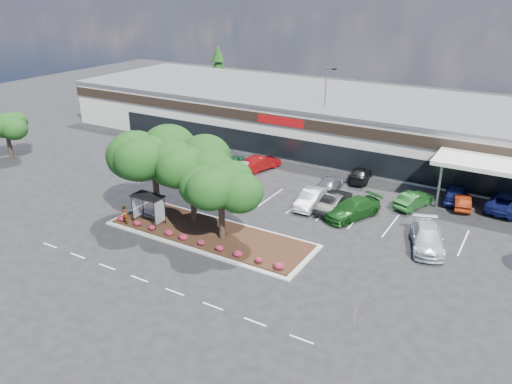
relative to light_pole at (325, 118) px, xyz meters
The scene contains 30 objects.
ground 28.48m from the light_pole, 85.37° to the right, with size 160.00×160.00×0.00m, color black.
retail_store 6.57m from the light_pole, 68.53° to the left, with size 80.40×25.20×6.25m.
landscape_island 24.43m from the light_pole, 89.36° to the right, with size 18.00×6.00×0.26m.
lane_markings 18.32m from the light_pole, 83.09° to the right, with size 33.12×20.06×0.01m.
shrub_row 26.43m from the light_pole, 89.41° to the right, with size 17.00×0.80×0.50m, color maroon, non-canonical shape.
bus_shelter 25.69m from the light_pole, 101.81° to the right, with size 2.75×1.55×2.59m.
island_tree_west 24.18m from the light_pole, 103.72° to the right, with size 7.20×7.20×7.89m, color #0E3810, non-canonical shape.
island_tree_mid 22.91m from the light_pole, 95.60° to the right, with size 6.60×6.60×7.32m, color #0E3810, non-canonical shape.
island_tree_east 24.38m from the light_pole, 85.84° to the right, with size 5.80×5.80×6.50m, color #0E3810, non-canonical shape.
tree_west_far 37.55m from the light_pole, 147.80° to the right, with size 4.80×4.80×5.61m, color #0E3810, non-canonical shape.
conifer_north_west 33.07m from the light_pole, 146.99° to the left, with size 4.40×4.40×10.00m, color #0E3810.
person_waiting 27.43m from the light_pole, 104.82° to the right, with size 0.61×0.40×1.67m, color #594C47.
light_pole is the anchor object (origin of this frame).
survey_stake 32.81m from the light_pole, 62.90° to the right, with size 0.08×0.14×1.11m.
car_0 20.53m from the light_pole, 134.63° to the right, with size 2.74×5.95×1.65m, color #8F1605.
car_1 18.18m from the light_pole, 127.51° to the right, with size 2.02×5.03×1.71m, color navy.
car_2 15.37m from the light_pole, 111.70° to the right, with size 2.06×5.07×1.47m, color silver.
car_4 15.72m from the light_pole, 70.56° to the right, with size 1.72×4.92×1.62m, color #A9AEB5.
car_5 16.40m from the light_pole, 62.99° to the right, with size 1.69×4.86×1.60m, color black.
car_6 17.71m from the light_pole, 57.67° to the right, with size 2.36×5.80×1.68m, color #184A17.
car_7 23.79m from the light_pole, 45.94° to the right, with size 2.35×5.78×1.68m, color silver.
car_9 12.75m from the light_pole, 125.14° to the right, with size 2.69×5.83×1.62m, color #184C28.
car_10 11.82m from the light_pole, 117.10° to the right, with size 1.67×4.14×1.41m, color silver.
car_11 9.82m from the light_pole, 116.74° to the right, with size 1.70×4.86×1.60m, color maroon.
car_12 11.88m from the light_pole, 63.07° to the right, with size 2.09×5.14×1.49m, color #53535B.
car_13 9.63m from the light_pole, 38.95° to the right, with size 1.98×4.87×1.41m, color black.
car_14 16.96m from the light_pole, 35.57° to the right, with size 1.59×4.55×1.50m, color #1A4E1B.
car_15 18.02m from the light_pole, 20.35° to the right, with size 1.97×4.91×1.67m, color navy.
car_16 19.25m from the light_pole, 23.17° to the right, with size 1.42×4.07×1.34m, color #671806.
car_17 22.02m from the light_pole, 15.43° to the right, with size 2.79×6.05×1.68m, color navy.
Camera 1 is at (20.25, -25.85, 19.45)m, focal length 35.00 mm.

